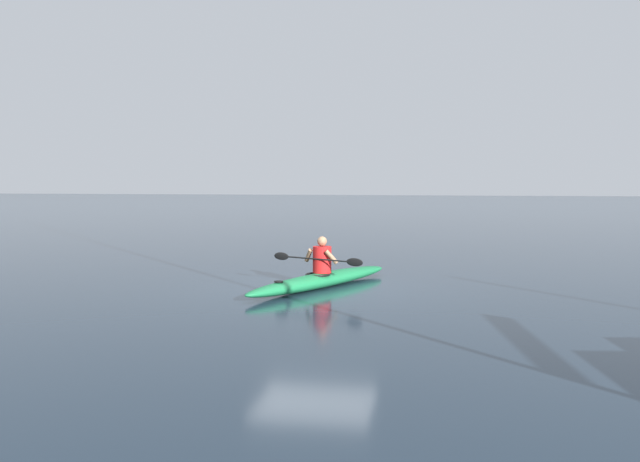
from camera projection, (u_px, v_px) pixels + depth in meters
The scene contains 3 objects.
ground_plane at pixel (315, 289), 14.76m from camera, with size 160.00×160.00×0.00m, color #1E2D3D.
kayak at pixel (322, 280), 15.01m from camera, with size 2.65×4.75×0.31m.
kayaker at pixel (322, 258), 14.96m from camera, with size 2.11×1.02×0.78m.
Camera 1 is at (-2.71, 14.37, 2.35)m, focal length 39.29 mm.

